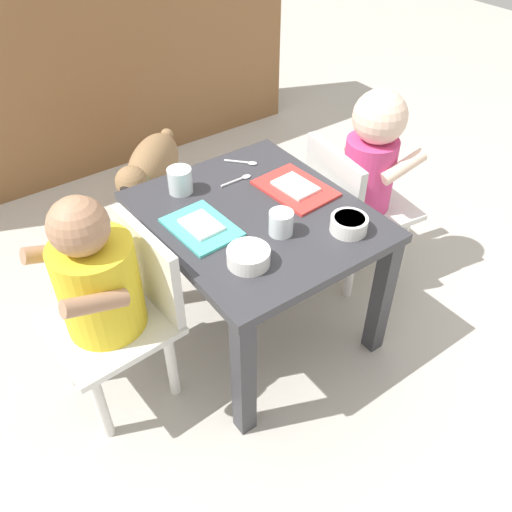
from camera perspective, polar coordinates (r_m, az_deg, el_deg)
The scene contains 14 objects.
ground_plane at distance 1.66m, azimuth 0.00°, elevation -7.20°, with size 7.00×7.00×0.00m, color #B2ADA3.
kitchen_cabinet_back at distance 2.41m, azimuth -19.37°, elevation 20.22°, with size 1.89×0.33×0.96m, color brown.
dining_table at distance 1.42m, azimuth 0.00°, elevation 2.30°, with size 0.52×0.60×0.42m.
seated_child_left at distance 1.28m, azimuth -16.06°, elevation -2.91°, with size 0.30×0.30×0.63m.
seated_child_right at distance 1.64m, azimuth 11.78°, elevation 9.31°, with size 0.32×0.32×0.64m.
dog at distance 2.02m, azimuth -11.12°, elevation 9.16°, with size 0.38×0.36×0.31m.
food_tray_left at distance 1.33m, azimuth -5.85°, elevation 3.13°, with size 0.15×0.19×0.02m.
food_tray_right at distance 1.47m, azimuth 4.22°, elevation 7.27°, with size 0.17×0.22×0.02m.
water_cup_left at distance 1.30m, azimuth 2.71°, elevation 3.44°, with size 0.06×0.06×0.06m.
water_cup_right at distance 1.46m, azimuth -8.10°, elevation 7.84°, with size 0.07×0.07×0.07m.
cereal_bowl_left_side at distance 1.33m, azimuth 9.90°, elevation 3.43°, with size 0.09×0.09×0.04m.
veggie_bowl_near at distance 1.21m, azimuth -0.81°, elevation -0.03°, with size 0.10×0.10×0.04m.
spoon_by_left_tray at distance 1.59m, azimuth -1.27°, elevation 9.98°, with size 0.08×0.08×0.01m.
spoon_by_right_tray at distance 1.51m, azimuth -1.81°, elevation 8.19°, with size 0.10×0.02×0.01m.
Camera 1 is at (-0.65, -0.91, 1.23)m, focal length 37.43 mm.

